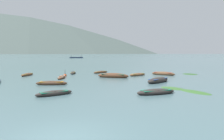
# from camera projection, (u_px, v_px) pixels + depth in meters

# --- Properties ---
(ground_plane) EXTENTS (6000.00, 6000.00, 0.00)m
(ground_plane) POSITION_uv_depth(u_px,v_px,m) (119.00, 54.00, 1502.08)
(ground_plane) COLOR slate
(mountain_1) EXTENTS (2381.06, 2381.06, 545.89)m
(mountain_1) POSITION_uv_depth(u_px,v_px,m) (32.00, 21.00, 1739.94)
(mountain_1) COLOR #4C5B56
(mountain_1) RESTS_ON ground
(mountain_2) EXTENTS (648.26, 648.26, 199.93)m
(mountain_2) POSITION_uv_depth(u_px,v_px,m) (111.00, 40.00, 1509.25)
(mountain_2) COLOR slate
(mountain_2) RESTS_ON ground
(rowboat_0) EXTENTS (3.81, 3.07, 0.65)m
(rowboat_0) POSITION_uv_depth(u_px,v_px,m) (163.00, 74.00, 32.70)
(rowboat_0) COLOR brown
(rowboat_0) RESTS_ON ground
(rowboat_1) EXTENTS (2.70, 3.08, 0.45)m
(rowboat_1) POSITION_uv_depth(u_px,v_px,m) (101.00, 72.00, 35.96)
(rowboat_1) COLOR brown
(rowboat_1) RESTS_ON ground
(rowboat_2) EXTENTS (3.53, 1.24, 0.53)m
(rowboat_2) POSITION_uv_depth(u_px,v_px,m) (52.00, 83.00, 22.57)
(rowboat_2) COLOR #4C3323
(rowboat_2) RESTS_ON ground
(rowboat_3) EXTENTS (1.26, 3.31, 0.43)m
(rowboat_3) POSITION_uv_depth(u_px,v_px,m) (73.00, 73.00, 34.81)
(rowboat_3) COLOR #2D2826
(rowboat_3) RESTS_ON ground
(rowboat_4) EXTENTS (3.17, 3.08, 0.49)m
(rowboat_4) POSITION_uv_depth(u_px,v_px,m) (137.00, 75.00, 31.71)
(rowboat_4) COLOR brown
(rowboat_4) RESTS_ON ground
(rowboat_5) EXTENTS (4.69, 2.33, 0.79)m
(rowboat_5) POSITION_uv_depth(u_px,v_px,m) (113.00, 76.00, 29.23)
(rowboat_5) COLOR brown
(rowboat_5) RESTS_ON ground
(rowboat_6) EXTENTS (3.69, 4.04, 0.72)m
(rowboat_6) POSITION_uv_depth(u_px,v_px,m) (158.00, 80.00, 24.56)
(rowboat_6) COLOR #2D2826
(rowboat_6) RESTS_ON ground
(rowboat_8) EXTENTS (1.21, 3.40, 0.42)m
(rowboat_8) POSITION_uv_depth(u_px,v_px,m) (61.00, 77.00, 28.32)
(rowboat_8) COLOR brown
(rowboat_8) RESTS_ON ground
(rowboat_9) EXTENTS (3.04, 2.60, 0.48)m
(rowboat_9) POSITION_uv_depth(u_px,v_px,m) (54.00, 93.00, 16.97)
(rowboat_9) COLOR #2D2826
(rowboat_9) RESTS_ON ground
(rowboat_10) EXTENTS (3.77, 2.44, 0.53)m
(rowboat_10) POSITION_uv_depth(u_px,v_px,m) (156.00, 92.00, 17.50)
(rowboat_10) COLOR #2D2826
(rowboat_10) RESTS_ON ground
(rowboat_11) EXTENTS (0.99, 3.40, 0.45)m
(rowboat_11) POSITION_uv_depth(u_px,v_px,m) (27.00, 75.00, 31.74)
(rowboat_11) COLOR brown
(rowboat_11) RESTS_ON ground
(ferry_0) EXTENTS (9.36, 3.76, 2.54)m
(ferry_0) POSITION_uv_depth(u_px,v_px,m) (76.00, 57.00, 145.53)
(ferry_0) COLOR navy
(ferry_0) RESTS_ON ground
(mooring_buoy) EXTENTS (0.48, 0.48, 1.06)m
(mooring_buoy) POSITION_uv_depth(u_px,v_px,m) (65.00, 75.00, 30.93)
(mooring_buoy) COLOR #DB4C1E
(mooring_buoy) RESTS_ON ground
(weed_patch_1) EXTENTS (2.85, 3.51, 0.14)m
(weed_patch_1) POSITION_uv_depth(u_px,v_px,m) (195.00, 92.00, 18.32)
(weed_patch_1) COLOR #38662D
(weed_patch_1) RESTS_ON ground
(weed_patch_2) EXTENTS (2.85, 2.85, 0.14)m
(weed_patch_2) POSITION_uv_depth(u_px,v_px,m) (173.00, 88.00, 20.18)
(weed_patch_2) COLOR #38662D
(weed_patch_2) RESTS_ON ground
(weed_patch_3) EXTENTS (2.87, 3.11, 0.14)m
(weed_patch_3) POSITION_uv_depth(u_px,v_px,m) (190.00, 74.00, 33.76)
(weed_patch_3) COLOR #2D5628
(weed_patch_3) RESTS_ON ground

